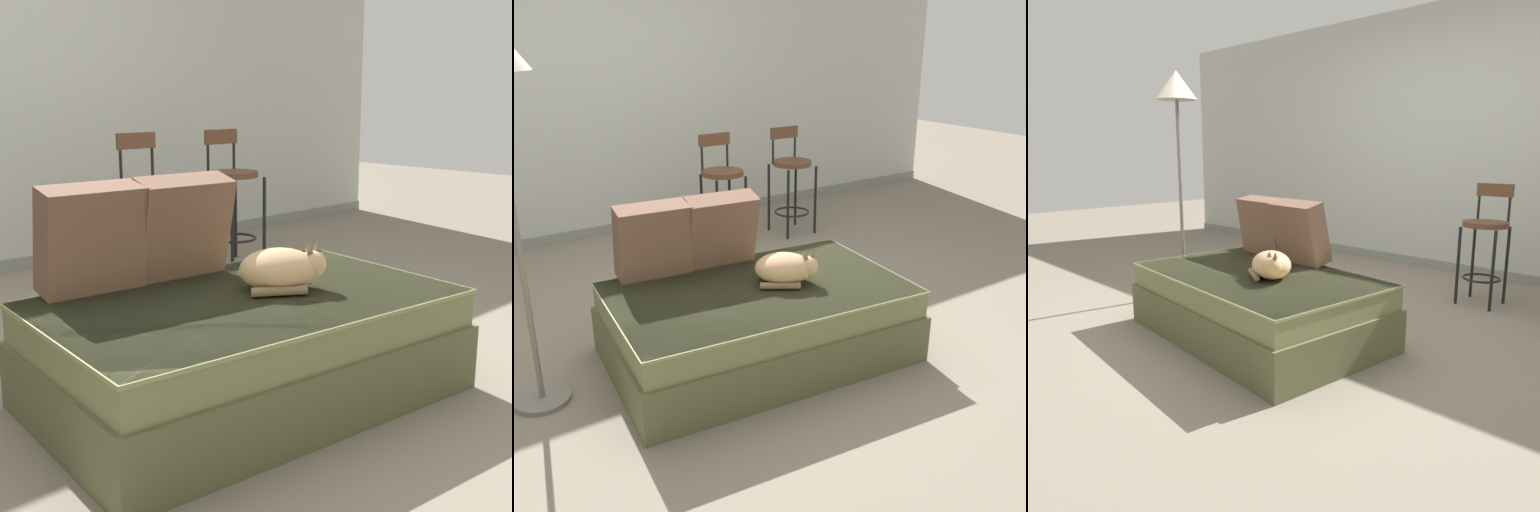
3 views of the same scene
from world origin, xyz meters
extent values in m
plane|color=slate|center=(0.00, 0.00, 0.00)|extent=(16.00, 16.00, 0.00)
cube|color=brown|center=(0.00, -0.40, 0.13)|extent=(1.72, 1.18, 0.27)
cube|color=olive|center=(0.00, -0.40, 0.35)|extent=(1.68, 1.13, 0.15)
cube|color=#868C57|center=(0.00, -0.40, 0.41)|extent=(1.69, 1.15, 0.02)
cube|color=brown|center=(-0.40, 0.05, 0.64)|extent=(0.44, 0.26, 0.44)
cube|color=brown|center=(0.00, 0.01, 0.65)|extent=(0.44, 0.29, 0.44)
ellipsoid|color=tan|center=(0.16, -0.42, 0.51)|extent=(0.40, 0.38, 0.17)
sphere|color=tan|center=(0.26, -0.51, 0.53)|extent=(0.11, 0.11, 0.11)
cone|color=brown|center=(0.24, -0.51, 0.60)|extent=(0.03, 0.03, 0.04)
cone|color=brown|center=(0.29, -0.51, 0.60)|extent=(0.03, 0.03, 0.04)
cylinder|color=brown|center=(0.08, -0.50, 0.45)|extent=(0.20, 0.15, 0.04)
cylinder|color=black|center=(0.63, 1.17, 0.31)|extent=(0.02, 0.02, 0.62)
cylinder|color=black|center=(0.90, 1.17, 0.31)|extent=(0.02, 0.02, 0.62)
cylinder|color=black|center=(0.63, 1.45, 0.31)|extent=(0.02, 0.02, 0.62)
cylinder|color=black|center=(0.90, 1.45, 0.31)|extent=(0.02, 0.02, 0.62)
torus|color=black|center=(0.77, 1.31, 0.21)|extent=(0.29, 0.29, 0.02)
cylinder|color=brown|center=(0.77, 1.31, 0.64)|extent=(0.34, 0.34, 0.04)
cylinder|color=black|center=(0.65, 1.44, 0.76)|extent=(0.02, 0.02, 0.28)
cylinder|color=black|center=(0.89, 1.44, 0.76)|extent=(0.02, 0.02, 0.28)
cube|color=brown|center=(0.77, 1.44, 0.90)|extent=(0.28, 0.03, 0.10)
cylinder|color=black|center=(1.32, 1.16, 0.31)|extent=(0.02, 0.02, 0.62)
cylinder|color=black|center=(1.62, 1.16, 0.31)|extent=(0.02, 0.02, 0.62)
cylinder|color=black|center=(1.32, 1.46, 0.31)|extent=(0.02, 0.02, 0.62)
cylinder|color=black|center=(1.62, 1.46, 0.31)|extent=(0.02, 0.02, 0.62)
torus|color=black|center=(1.47, 1.31, 0.19)|extent=(0.32, 0.32, 0.02)
cylinder|color=brown|center=(1.47, 1.31, 0.64)|extent=(0.34, 0.34, 0.04)
cylinder|color=black|center=(1.35, 1.44, 0.76)|extent=(0.02, 0.02, 0.27)
cylinder|color=black|center=(1.59, 1.44, 0.76)|extent=(0.02, 0.02, 0.27)
cube|color=brown|center=(1.47, 1.44, 0.89)|extent=(0.28, 0.03, 0.10)
camera|label=1|loc=(-1.82, -2.36, 1.21)|focal=50.00mm
camera|label=2|loc=(-1.62, -2.94, 1.75)|focal=42.00mm
camera|label=3|loc=(2.30, -2.52, 1.19)|focal=35.00mm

